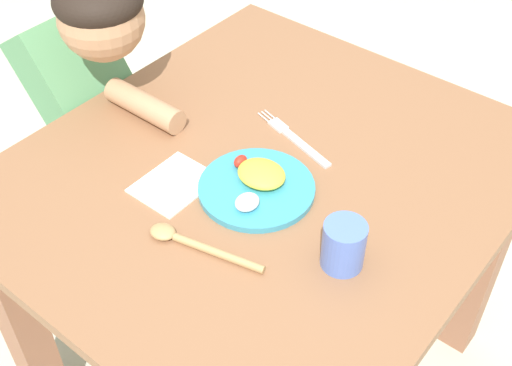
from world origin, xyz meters
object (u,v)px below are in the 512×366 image
fork (295,139)px  spoon (192,243)px  plate (257,185)px  person (92,128)px  drinking_cup (344,245)px

fork → spoon: (-0.35, -0.03, 0.01)m
plate → spoon: 0.18m
person → plate: bearing=86.8°
spoon → person: person is taller
fork → drinking_cup: (-0.22, -0.26, 0.04)m
spoon → drinking_cup: (0.13, -0.23, 0.04)m
plate → drinking_cup: bearing=-102.4°
plate → spoon: bearing=-179.8°
drinking_cup → person: bearing=84.0°
plate → spoon: plate is taller
plate → person: person is taller
spoon → drinking_cup: 0.26m
plate → drinking_cup: drinking_cup is taller
drinking_cup → fork: bearing=50.1°
plate → person: size_ratio=0.22×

